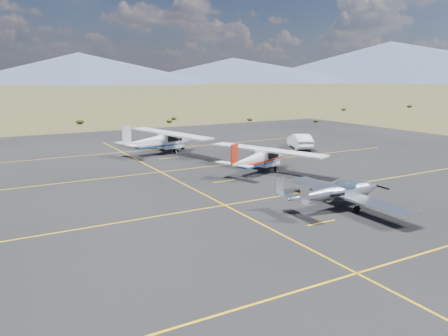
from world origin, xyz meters
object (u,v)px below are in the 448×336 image
object	(u,v)px
aircraft_plain	(160,140)
sedan	(300,141)
aircraft_low_wing	(336,192)
aircraft_cessna	(259,158)

from	to	relation	value
aircraft_plain	sedan	distance (m)	15.42
aircraft_low_wing	aircraft_cessna	bearing A→B (deg)	82.80
aircraft_low_wing	aircraft_cessna	xyz separation A→B (m)	(1.60, 10.77, 0.24)
aircraft_cessna	sedan	xyz separation A→B (m)	(10.76, 7.94, -0.41)
aircraft_low_wing	aircraft_cessna	size ratio (longest dim) A/B	0.89
aircraft_plain	aircraft_cessna	bearing A→B (deg)	-85.82
aircraft_plain	sedan	world-z (taller)	aircraft_plain
aircraft_low_wing	aircraft_plain	distance (m)	23.42
aircraft_cessna	sedan	distance (m)	13.37
aircraft_cessna	sedan	size ratio (longest dim) A/B	2.16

